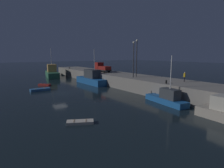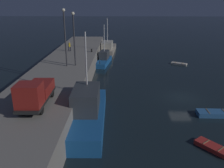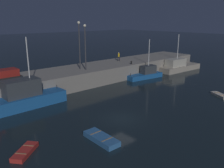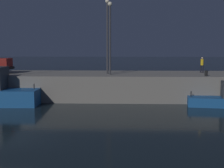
{
  "view_description": "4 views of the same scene",
  "coord_description": "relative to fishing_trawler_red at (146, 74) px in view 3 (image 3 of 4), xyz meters",
  "views": [
    {
      "loc": [
        33.0,
        -11.45,
        7.19
      ],
      "look_at": [
        4.74,
        8.72,
        1.59
      ],
      "focal_mm": 29.29,
      "sensor_mm": 36.0,
      "label": 1
    },
    {
      "loc": [
        -26.87,
        7.79,
        11.18
      ],
      "look_at": [
        0.14,
        8.49,
        1.66
      ],
      "focal_mm": 38.04,
      "sensor_mm": 36.0,
      "label": 2
    },
    {
      "loc": [
        -16.75,
        -17.31,
        10.62
      ],
      "look_at": [
        6.09,
        8.36,
        1.16
      ],
      "focal_mm": 38.09,
      "sensor_mm": 36.0,
      "label": 3
    },
    {
      "loc": [
        6.54,
        -17.32,
        5.34
      ],
      "look_at": [
        5.51,
        10.7,
        2.01
      ],
      "focal_mm": 49.49,
      "sensor_mm": 36.0,
      "label": 4
    }
  ],
  "objects": [
    {
      "name": "dockworker",
      "position": [
        -1.26,
        6.05,
        2.71
      ],
      "size": [
        0.43,
        0.43,
        1.7
      ],
      "color": "black",
      "rests_on": "pier_quay"
    },
    {
      "name": "dinghy_red_small",
      "position": [
        -0.26,
        -13.95,
        -0.7
      ],
      "size": [
        2.22,
        2.97,
        0.34
      ],
      "color": "beige",
      "rests_on": "ground"
    },
    {
      "name": "pier_quay",
      "position": [
        -16.34,
        5.04,
        0.44
      ],
      "size": [
        66.74,
        7.73,
        2.59
      ],
      "color": "gray",
      "rests_on": "ground"
    },
    {
      "name": "bollard_west",
      "position": [
        -1.85,
        2.02,
        2.01
      ],
      "size": [
        0.28,
        0.28,
        0.54
      ],
      "primitive_type": "cylinder",
      "color": "black",
      "rests_on": "pier_quay"
    },
    {
      "name": "fishing_trawler_red",
      "position": [
        0.0,
        0.0,
        0.0
      ],
      "size": [
        7.41,
        2.88,
        7.07
      ],
      "color": "#195193",
      "rests_on": "ground"
    },
    {
      "name": "lamp_post_west",
      "position": [
        -11.47,
        4.44,
        6.24
      ],
      "size": [
        0.44,
        0.44,
        7.66
      ],
      "color": "#38383D",
      "rests_on": "pier_quay"
    },
    {
      "name": "fishing_boat_white",
      "position": [
        -22.99,
        0.3,
        0.4
      ],
      "size": [
        10.76,
        3.56,
        8.55
      ],
      "color": "#195193",
      "rests_on": "ground"
    },
    {
      "name": "rowboat_white_mid",
      "position": [
        -21.02,
        -12.73,
        -0.61
      ],
      "size": [
        1.41,
        3.77,
        0.52
      ],
      "color": "#2D6099",
      "rests_on": "ground"
    },
    {
      "name": "fishing_boat_orange",
      "position": [
        10.07,
        -0.3,
        0.12
      ],
      "size": [
        10.67,
        3.62,
        7.63
      ],
      "color": "gray",
      "rests_on": "ground"
    },
    {
      "name": "lamp_post_east",
      "position": [
        -11.14,
        3.3,
        6.0
      ],
      "size": [
        0.44,
        0.44,
        7.22
      ],
      "color": "#38383D",
      "rests_on": "pier_quay"
    },
    {
      "name": "dinghy_orange_near",
      "position": [
        -26.99,
        -10.24,
        -0.67
      ],
      "size": [
        2.83,
        2.6,
        0.41
      ],
      "color": "#B22823",
      "rests_on": "ground"
    },
    {
      "name": "ground_plane",
      "position": [
        -16.34,
        -10.44,
        -0.85
      ],
      "size": [
        320.0,
        320.0,
        0.0
      ],
      "primitive_type": "plane",
      "color": "black"
    }
  ]
}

